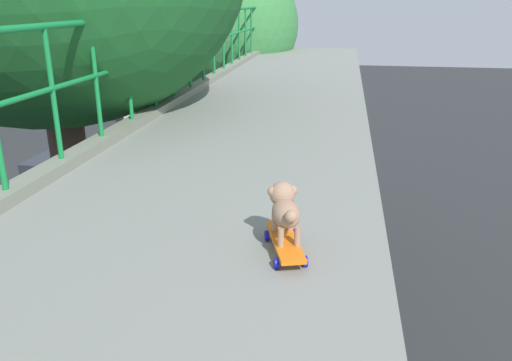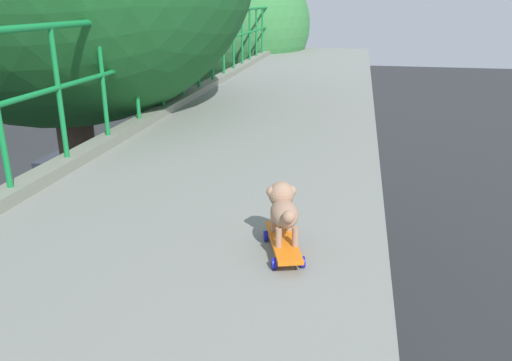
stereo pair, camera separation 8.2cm
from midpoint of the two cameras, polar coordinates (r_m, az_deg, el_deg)
The scene contains 7 objects.
car_black_fifth at distance 16.62m, azimuth -18.72°, elevation -4.42°, with size 1.86×4.34×1.47m.
car_silver_sixth at distance 21.34m, azimuth -21.99°, elevation 0.43°, with size 1.93×4.41×1.41m.
car_yellow_cab_seventh at distance 21.96m, azimuth -10.88°, elevation 1.96°, with size 1.74×4.35×1.50m.
city_bus at distance 34.22m, azimuth -9.57°, elevation 10.40°, with size 2.55×10.15×3.20m.
roadside_tree_far at distance 16.08m, azimuth -4.34°, elevation 16.83°, with size 4.80×4.80×8.53m.
toy_skateboard at distance 2.99m, azimuth 2.49°, elevation -6.95°, with size 0.30×0.56×0.09m.
small_dog at distance 2.96m, azimuth 2.45°, elevation -2.94°, with size 0.24×0.40×0.31m.
Camera 1 is at (2.14, -0.77, 7.20)m, focal length 35.57 mm.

